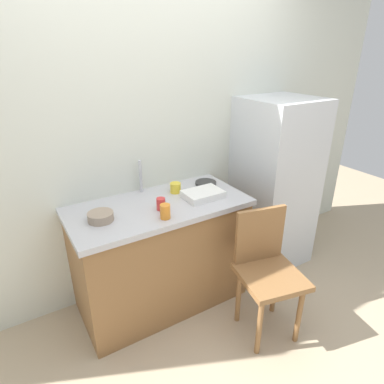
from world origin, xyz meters
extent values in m
plane|color=tan|center=(0.00, 0.00, 0.00)|extent=(8.00, 8.00, 0.00)
cube|color=silver|center=(0.00, 1.00, 1.32)|extent=(4.80, 0.10, 2.65)
cube|color=olive|center=(-0.10, 0.65, 0.41)|extent=(1.24, 0.60, 0.81)
cube|color=#B7B7BC|center=(-0.10, 0.65, 0.83)|extent=(1.28, 0.64, 0.04)
cylinder|color=#B7B7BC|center=(-0.12, 0.90, 0.98)|extent=(0.02, 0.02, 0.25)
cube|color=silver|center=(1.05, 0.66, 0.75)|extent=(0.60, 0.58, 1.50)
cylinder|color=olive|center=(0.21, -0.14, 0.23)|extent=(0.04, 0.04, 0.45)
cylinder|color=olive|center=(0.50, -0.21, 0.23)|extent=(0.04, 0.04, 0.45)
cylinder|color=olive|center=(0.27, 0.15, 0.23)|extent=(0.04, 0.04, 0.45)
cylinder|color=olive|center=(0.56, 0.09, 0.23)|extent=(0.04, 0.04, 0.45)
cube|color=olive|center=(0.38, -0.03, 0.47)|extent=(0.48, 0.48, 0.04)
cube|color=olive|center=(0.42, 0.15, 0.69)|extent=(0.36, 0.11, 0.40)
cube|color=white|center=(0.23, 0.57, 0.88)|extent=(0.28, 0.20, 0.05)
cylinder|color=gray|center=(-0.52, 0.62, 0.88)|extent=(0.16, 0.16, 0.06)
cylinder|color=#2D2D2D|center=(0.39, 0.77, 0.86)|extent=(0.17, 0.17, 0.02)
cylinder|color=yellow|center=(0.10, 0.76, 0.89)|extent=(0.08, 0.08, 0.08)
cylinder|color=red|center=(-0.12, 0.56, 0.90)|extent=(0.06, 0.06, 0.08)
cylinder|color=orange|center=(-0.15, 0.43, 0.90)|extent=(0.07, 0.07, 0.10)
camera|label=1|loc=(-0.98, -1.26, 1.87)|focal=30.74mm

